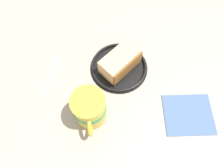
{
  "coord_description": "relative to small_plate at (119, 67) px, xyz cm",
  "views": [
    {
      "loc": [
        24.24,
        -15.91,
        55.71
      ],
      "look_at": [
        2.62,
        -3.38,
        3.0
      ],
      "focal_mm": 33.78,
      "sensor_mm": 36.0,
      "label": 1
    }
  ],
  "objects": [
    {
      "name": "small_plate",
      "position": [
        0.0,
        0.0,
        0.0
      ],
      "size": [
        17.28,
        17.28,
        1.39
      ],
      "color": "black",
      "rests_on": "ground_plane"
    },
    {
      "name": "teaspoon",
      "position": [
        -9.92,
        -17.23,
        -0.33
      ],
      "size": [
        10.7,
        9.61,
        0.8
      ],
      "color": "silver",
      "rests_on": "ground_plane"
    },
    {
      "name": "ground_plane",
      "position": [
        2.21,
        -1.84,
        -1.7
      ],
      "size": [
        158.96,
        158.96,
        2.04
      ],
      "primitive_type": "cube",
      "color": "tan"
    },
    {
      "name": "cake_slice",
      "position": [
        0.26,
        0.07,
        2.84
      ],
      "size": [
        9.43,
        12.71,
        5.66
      ],
      "color": "brown",
      "rests_on": "small_plate"
    },
    {
      "name": "folded_napkin",
      "position": [
        22.14,
        8.91,
        -0.38
      ],
      "size": [
        16.54,
        17.22,
        0.6
      ],
      "primitive_type": "cube",
      "rotation": [
        0.0,
        0.0,
        -0.5
      ],
      "color": "slate",
      "rests_on": "ground_plane"
    },
    {
      "name": "tea_mug",
      "position": [
        8.95,
        -14.11,
        4.93
      ],
      "size": [
        10.79,
        8.56,
        10.62
      ],
      "color": "gold",
      "rests_on": "ground_plane"
    }
  ]
}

